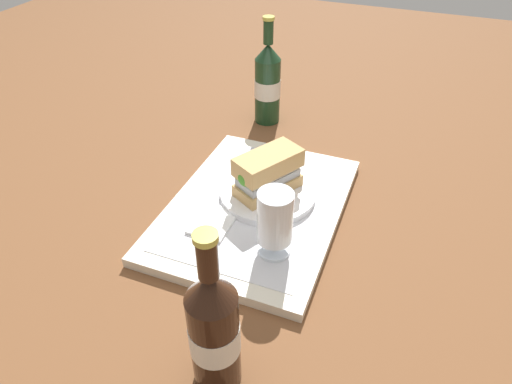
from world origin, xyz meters
TOP-DOWN VIEW (x-y plane):
  - ground_plane at (0.00, 0.00)m, footprint 3.00×3.00m
  - tray at (0.00, 0.00)m, footprint 0.44×0.32m
  - placemat at (0.00, 0.00)m, footprint 0.38×0.27m
  - plate at (-0.03, 0.01)m, footprint 0.19×0.19m
  - sandwich at (-0.03, 0.01)m, footprint 0.14×0.12m
  - beer_glass at (0.11, 0.08)m, footprint 0.06×0.06m
  - napkin_folded at (0.08, -0.05)m, footprint 0.09×0.07m
  - beer_bottle at (0.34, 0.08)m, footprint 0.07×0.07m
  - second_bottle at (-0.36, -0.11)m, footprint 0.07×0.07m

SIDE VIEW (x-z plane):
  - ground_plane at x=0.00m, z-range 0.00..0.00m
  - tray at x=0.00m, z-range 0.00..0.02m
  - placemat at x=0.00m, z-range 0.02..0.02m
  - napkin_folded at x=0.08m, z-range 0.02..0.03m
  - plate at x=-0.03m, z-range 0.02..0.04m
  - sandwich at x=-0.03m, z-range 0.04..0.12m
  - beer_glass at x=0.11m, z-range 0.03..0.15m
  - beer_bottle at x=0.34m, z-range -0.03..0.24m
  - second_bottle at x=-0.36m, z-range -0.03..0.24m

